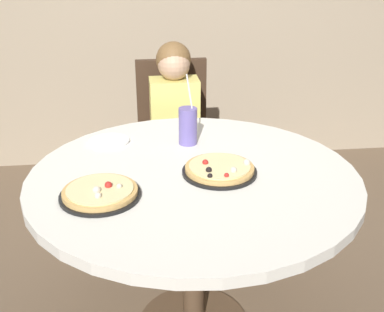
# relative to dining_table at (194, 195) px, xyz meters

# --- Properties ---
(dining_table) EXTENTS (1.26, 1.26, 0.75)m
(dining_table) POSITION_rel_dining_table_xyz_m (0.00, 0.00, 0.00)
(dining_table) COLOR silver
(dining_table) RESTS_ON ground_plane
(chair_wooden) EXTENTS (0.41, 0.41, 0.95)m
(chair_wooden) POSITION_rel_dining_table_xyz_m (-0.00, 0.95, -0.13)
(chair_wooden) COLOR #382619
(chair_wooden) RESTS_ON ground_plane
(diner_child) EXTENTS (0.26, 0.41, 1.08)m
(diner_child) POSITION_rel_dining_table_xyz_m (0.00, 0.77, -0.17)
(diner_child) COLOR #3F4766
(diner_child) RESTS_ON ground_plane
(pizza_veggie) EXTENTS (0.28, 0.28, 0.05)m
(pizza_veggie) POSITION_rel_dining_table_xyz_m (0.10, -0.01, 0.11)
(pizza_veggie) COLOR black
(pizza_veggie) RESTS_ON dining_table
(pizza_cheese) EXTENTS (0.28, 0.28, 0.05)m
(pizza_cheese) POSITION_rel_dining_table_xyz_m (-0.34, -0.15, 0.11)
(pizza_cheese) COLOR black
(pizza_cheese) RESTS_ON dining_table
(soda_cup) EXTENTS (0.08, 0.08, 0.31)m
(soda_cup) POSITION_rel_dining_table_xyz_m (0.01, 0.30, 0.17)
(soda_cup) COLOR #6659A5
(soda_cup) RESTS_ON dining_table
(plate_small) EXTENTS (0.18, 0.18, 0.01)m
(plate_small) POSITION_rel_dining_table_xyz_m (-0.33, 0.35, 0.10)
(plate_small) COLOR white
(plate_small) RESTS_ON dining_table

